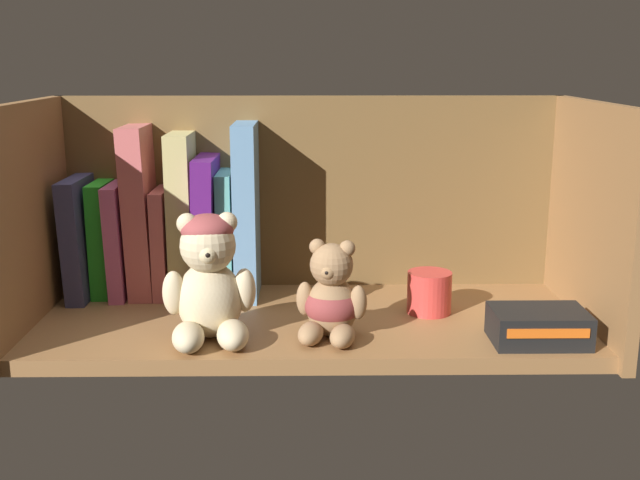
% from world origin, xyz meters
% --- Properties ---
extents(shelf_board, '(0.71, 0.30, 0.02)m').
position_xyz_m(shelf_board, '(0.00, 0.00, 0.01)').
color(shelf_board, olive).
rests_on(shelf_board, ground).
extents(shelf_back_panel, '(0.74, 0.01, 0.30)m').
position_xyz_m(shelf_back_panel, '(0.00, 0.15, 0.15)').
color(shelf_back_panel, brown).
rests_on(shelf_back_panel, ground).
extents(shelf_side_panel_left, '(0.02, 0.32, 0.30)m').
position_xyz_m(shelf_side_panel_left, '(-0.37, 0.00, 0.15)').
color(shelf_side_panel_left, olive).
rests_on(shelf_side_panel_left, ground).
extents(shelf_side_panel_right, '(0.02, 0.32, 0.30)m').
position_xyz_m(shelf_side_panel_right, '(0.37, 0.00, 0.15)').
color(shelf_side_panel_right, olive).
rests_on(shelf_side_panel_right, ground).
extents(book_0, '(0.03, 0.15, 0.17)m').
position_xyz_m(book_0, '(-0.33, 0.11, 0.11)').
color(book_0, navy).
rests_on(book_0, shelf_board).
extents(book_1, '(0.02, 0.09, 0.16)m').
position_xyz_m(book_1, '(-0.30, 0.11, 0.10)').
color(book_1, green).
rests_on(book_1, shelf_board).
extents(book_2, '(0.03, 0.12, 0.16)m').
position_xyz_m(book_2, '(-0.27, 0.11, 0.10)').
color(book_2, '#BB5687').
rests_on(book_2, shelf_board).
extents(book_3, '(0.04, 0.11, 0.25)m').
position_xyz_m(book_3, '(-0.24, 0.11, 0.14)').
color(book_3, '#C35E5E').
rests_on(book_3, shelf_board).
extents(book_4, '(0.02, 0.11, 0.16)m').
position_xyz_m(book_4, '(-0.21, 0.11, 0.10)').
color(book_4, '#BF5D5D').
rests_on(book_4, shelf_board).
extents(book_5, '(0.03, 0.11, 0.23)m').
position_xyz_m(book_5, '(-0.18, 0.11, 0.14)').
color(book_5, tan).
rests_on(book_5, shelf_board).
extents(book_6, '(0.03, 0.15, 0.20)m').
position_xyz_m(book_6, '(-0.15, 0.11, 0.12)').
color(book_6, '#4F1769').
rests_on(book_6, shelf_board).
extents(book_7, '(0.02, 0.11, 0.18)m').
position_xyz_m(book_7, '(-0.12, 0.11, 0.11)').
color(book_7, teal).
rests_on(book_7, shelf_board).
extents(book_8, '(0.03, 0.13, 0.25)m').
position_xyz_m(book_8, '(-0.09, 0.11, 0.14)').
color(book_8, '#5D8AB3').
rests_on(book_8, shelf_board).
extents(teddy_bear_larger, '(0.12, 0.12, 0.16)m').
position_xyz_m(teddy_bear_larger, '(-0.12, -0.08, 0.09)').
color(teddy_bear_larger, beige).
rests_on(teddy_bear_larger, shelf_board).
extents(teddy_bear_smaller, '(0.09, 0.10, 0.12)m').
position_xyz_m(teddy_bear_smaller, '(0.03, -0.07, 0.07)').
color(teddy_bear_smaller, '#93704C').
rests_on(teddy_bear_smaller, shelf_board).
extents(pillar_candle, '(0.06, 0.06, 0.06)m').
position_xyz_m(pillar_candle, '(0.16, 0.02, 0.05)').
color(pillar_candle, '#C63833').
rests_on(pillar_candle, shelf_board).
extents(small_product_box, '(0.11, 0.08, 0.04)m').
position_xyz_m(small_product_box, '(0.28, -0.10, 0.04)').
color(small_product_box, black).
rests_on(small_product_box, shelf_board).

